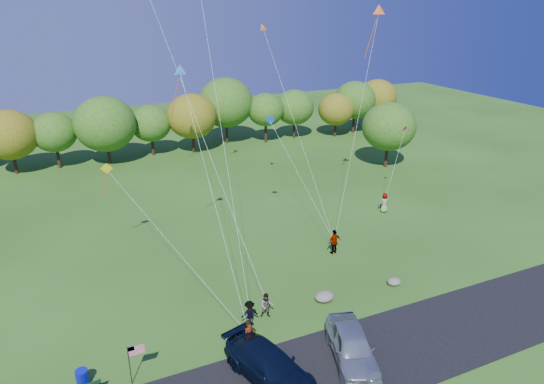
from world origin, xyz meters
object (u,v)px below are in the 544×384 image
at_px(flyer_b, 267,305).
at_px(trash_barrel, 82,378).
at_px(flyer_e, 384,203).
at_px(flyer_c, 250,313).
at_px(minivan_silver, 352,346).
at_px(flyer_a, 249,336).
at_px(minivan_navy, 270,366).
at_px(flyer_d, 334,242).

height_order(flyer_b, trash_barrel, flyer_b).
relative_size(flyer_b, flyer_e, 0.89).
xyz_separation_m(flyer_b, flyer_c, (-1.22, -0.30, 0.00)).
distance_m(minivan_silver, flyer_a, 5.50).
bearing_deg(minivan_navy, flyer_b, 51.39).
distance_m(flyer_a, trash_barrel, 8.57).
bearing_deg(flyer_d, flyer_b, 25.47).
bearing_deg(flyer_c, flyer_a, 71.83).
relative_size(flyer_d, flyer_e, 1.07).
xyz_separation_m(minivan_silver, trash_barrel, (-13.11, 3.98, -0.47)).
bearing_deg(flyer_e, minivan_silver, 64.57).
bearing_deg(flyer_e, minivan_navy, 55.33).
distance_m(minivan_navy, flyer_d, 14.04).
bearing_deg(minivan_navy, flyer_c, 64.05).
bearing_deg(minivan_navy, trash_barrel, 141.59).
relative_size(minivan_navy, flyer_b, 3.50).
distance_m(flyer_c, flyer_d, 10.57).
distance_m(minivan_silver, flyer_d, 11.80).
distance_m(flyer_c, flyer_e, 20.00).
distance_m(flyer_b, flyer_c, 1.26).
distance_m(minivan_navy, trash_barrel, 9.26).
distance_m(flyer_c, trash_barrel, 9.42).
height_order(flyer_a, flyer_e, flyer_a).
bearing_deg(trash_barrel, flyer_e, 23.14).
height_order(flyer_c, trash_barrel, flyer_c).
relative_size(minivan_silver, flyer_d, 2.64).
height_order(flyer_b, flyer_e, flyer_e).
xyz_separation_m(minivan_navy, flyer_a, (-0.08, 2.49, 0.08)).
relative_size(flyer_c, trash_barrel, 1.74).
bearing_deg(flyer_d, flyer_c, 23.19).
bearing_deg(flyer_e, trash_barrel, 38.95).
bearing_deg(flyer_b, flyer_a, -107.19).
xyz_separation_m(flyer_c, flyer_d, (9.05, 5.46, 0.17)).
bearing_deg(flyer_e, flyer_d, 46.25).
distance_m(flyer_d, flyer_e, 9.43).
height_order(flyer_c, flyer_d, flyer_d).
bearing_deg(flyer_e, flyer_b, 47.70).
bearing_deg(trash_barrel, flyer_d, 19.62).
bearing_deg(flyer_a, minivan_navy, -107.64).
bearing_deg(flyer_c, flyer_e, -145.10).
xyz_separation_m(flyer_e, trash_barrel, (-26.54, -11.34, -0.44)).
bearing_deg(flyer_a, flyer_e, 14.73).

